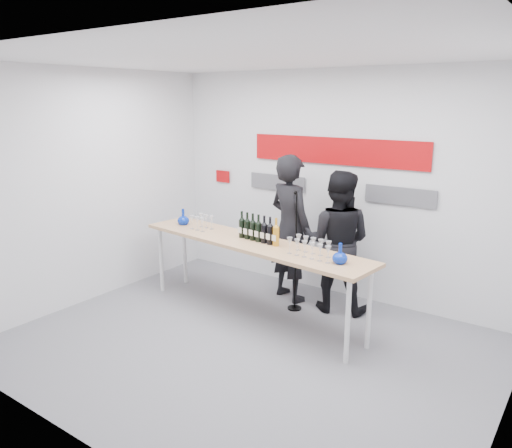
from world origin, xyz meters
name	(u,v)px	position (x,y,z in m)	size (l,w,h in m)	color
ground	(246,346)	(0.00, 0.00, 0.00)	(5.00, 5.00, 0.00)	slate
back_wall	(335,185)	(0.00, 2.00, 1.50)	(5.00, 0.04, 3.00)	silver
signage	(331,162)	(-0.06, 1.97, 1.81)	(3.38, 0.02, 0.79)	#AC070A
tasting_table	(251,247)	(-0.42, 0.67, 0.89)	(3.24, 0.99, 0.96)	tan
wine_bottles	(258,228)	(-0.34, 0.72, 1.12)	(0.62, 0.14, 0.33)	black
decanter_left	(183,217)	(-1.65, 0.81, 1.07)	(0.16, 0.16, 0.21)	#08279E
decanter_right	(340,253)	(0.81, 0.53, 1.07)	(0.16, 0.16, 0.21)	#08279E
glasses_left	(202,222)	(-1.29, 0.77, 1.05)	(0.28, 0.25, 0.18)	silver
glasses_right	(310,248)	(0.44, 0.57, 1.05)	(0.56, 0.28, 0.18)	silver
presenter_left	(290,228)	(-0.35, 1.45, 0.97)	(0.71, 0.46, 1.93)	black
presenter_right	(337,242)	(0.32, 1.46, 0.89)	(0.87, 0.67, 1.78)	black
mic_stand	(295,274)	(-0.09, 1.15, 0.47)	(0.18, 0.18, 1.54)	black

